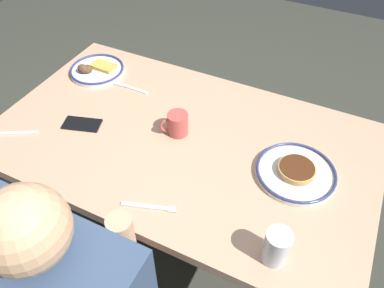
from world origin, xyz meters
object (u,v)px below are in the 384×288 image
Objects in this scene: drinking_glass at (276,248)px; butter_knife at (126,86)px; cell_phone at (82,124)px; fork_near at (149,207)px; plate_center_pancakes at (96,70)px; fork_far at (12,133)px; plate_near_main at (296,172)px; coffee_mug at (177,124)px.

drinking_glass is 0.55× the size of butter_knife.
butter_knife is (-0.02, -0.28, -0.00)m from cell_phone.
cell_phone is 0.80× the size of fork_near.
plate_center_pancakes reaches higher than fork_far.
fork_near is at bearing 41.39° from plate_near_main.
plate_center_pancakes is 0.36m from cell_phone.
fork_near is 0.65m from butter_knife.
fork_far is (1.05, -0.06, -0.05)m from drinking_glass.
drinking_glass is at bearing 152.03° from plate_center_pancakes.
butter_knife is at bearing -31.19° from drinking_glass.
coffee_mug reaches higher than plate_near_main.
fork_near is (-0.59, 0.54, -0.01)m from plate_center_pancakes.
plate_near_main is 0.81m from butter_knife.
plate_near_main is at bearing 170.89° from cell_phone.
drinking_glass reaches higher than fork_near.
coffee_mug is 0.36m from fork_near.
plate_center_pancakes is 2.08× the size of drinking_glass.
butter_knife is at bearing 169.08° from plate_center_pancakes.
plate_near_main reaches higher than cell_phone.
plate_near_main reaches higher than fork_near.
plate_center_pancakes is at bearing -11.72° from plate_near_main.
drinking_glass is at bearing 148.81° from butter_knife.
plate_center_pancakes is 1.36× the size of fork_near.
cell_phone reaches higher than fork_near.
drinking_glass is at bearing 148.56° from cell_phone.
plate_near_main is 0.46m from coffee_mug.
coffee_mug is at bearing 159.51° from plate_center_pancakes.
fork_near is (-0.08, 0.34, -0.04)m from coffee_mug.
drinking_glass is 0.66× the size of fork_near.
plate_near_main is 1.06m from fork_far.
fork_near is at bearing 103.11° from coffee_mug.
coffee_mug is 0.38m from cell_phone.
plate_near_main is 0.33m from drinking_glass.
drinking_glass is (-1.00, 0.53, 0.04)m from plate_center_pancakes.
drinking_glass is at bearing 94.35° from plate_near_main.
cell_phone is at bearing 86.09° from butter_knife.
coffee_mug is 0.55× the size of fork_near.
fork_far is at bearing 84.37° from plate_center_pancakes.
coffee_mug is (0.46, -0.01, 0.03)m from plate_near_main.
plate_near_main is 1.28× the size of butter_knife.
plate_center_pancakes is at bearing -95.63° from fork_far.
plate_center_pancakes is 1.13m from drinking_glass.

